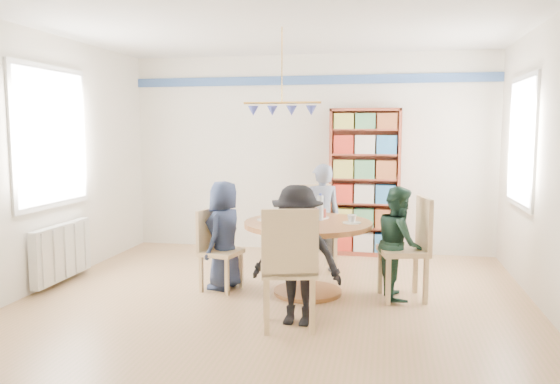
% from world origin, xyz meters
% --- Properties ---
extents(ground, '(5.00, 5.00, 0.00)m').
position_xyz_m(ground, '(0.00, 0.00, 0.00)').
color(ground, tan).
extents(room_shell, '(5.00, 5.00, 5.00)m').
position_xyz_m(room_shell, '(-0.26, 0.87, 1.65)').
color(room_shell, white).
rests_on(room_shell, ground).
extents(radiator, '(0.12, 1.00, 0.60)m').
position_xyz_m(radiator, '(-2.42, 0.30, 0.35)').
color(radiator, silver).
rests_on(radiator, ground).
extents(dining_table, '(1.30, 1.30, 0.75)m').
position_xyz_m(dining_table, '(0.28, 0.43, 0.56)').
color(dining_table, brown).
rests_on(dining_table, ground).
extents(chair_left, '(0.45, 0.45, 0.85)m').
position_xyz_m(chair_left, '(-0.69, 0.39, 0.47)').
color(chair_left, '#D8B485').
rests_on(chair_left, ground).
extents(chair_right, '(0.54, 0.54, 1.02)m').
position_xyz_m(chair_right, '(1.32, 0.46, 0.56)').
color(chair_right, '#D8B485').
rests_on(chair_right, ground).
extents(chair_far, '(0.58, 0.58, 1.02)m').
position_xyz_m(chair_far, '(0.22, 1.45, 0.56)').
color(chair_far, '#D8B485').
rests_on(chair_far, ground).
extents(chair_near, '(0.56, 0.56, 1.05)m').
position_xyz_m(chair_near, '(0.28, -0.62, 0.58)').
color(chair_near, '#D8B485').
rests_on(chair_near, ground).
extents(person_left, '(0.45, 0.61, 1.15)m').
position_xyz_m(person_left, '(-0.61, 0.46, 0.57)').
color(person_left, '#1C243D').
rests_on(person_left, ground).
extents(person_right, '(0.49, 0.60, 1.12)m').
position_xyz_m(person_right, '(1.19, 0.47, 0.56)').
color(person_right, '#1A3529').
rests_on(person_right, ground).
extents(person_far, '(0.54, 0.44, 1.29)m').
position_xyz_m(person_far, '(0.31, 1.33, 0.64)').
color(person_far, gray).
rests_on(person_far, ground).
extents(person_near, '(0.82, 0.52, 1.21)m').
position_xyz_m(person_near, '(0.32, -0.46, 0.61)').
color(person_near, black).
rests_on(person_near, ground).
extents(bookshelf, '(0.93, 0.28, 1.96)m').
position_xyz_m(bookshelf, '(0.77, 2.34, 0.96)').
color(bookshelf, brown).
rests_on(bookshelf, ground).
extents(tableware, '(1.06, 1.06, 0.28)m').
position_xyz_m(tableware, '(0.26, 0.45, 0.81)').
color(tableware, white).
rests_on(tableware, dining_table).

